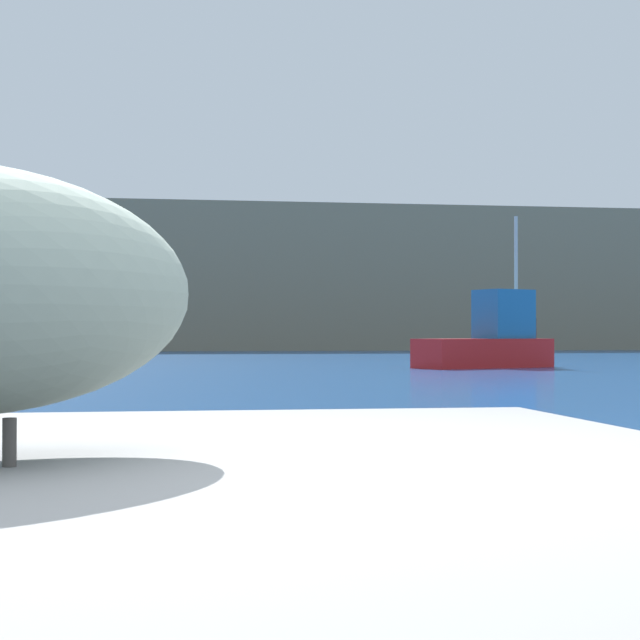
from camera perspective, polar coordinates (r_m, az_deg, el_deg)
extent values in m
cube|color=#7F755B|center=(78.58, -8.89, 2.05)|extent=(140.00, 13.58, 9.84)
cylinder|color=#4C4742|center=(2.43, -15.76, -6.11)|extent=(0.03, 0.03, 0.10)
cube|color=red|center=(36.72, 8.45, -1.71)|extent=(5.07, 3.40, 0.96)
cube|color=#1E6099|center=(37.30, 9.47, 0.30)|extent=(2.07, 1.88, 1.63)
cylinder|color=#B2B2B2|center=(37.73, 10.10, 2.18)|extent=(0.12, 0.12, 4.13)
cylinder|color=#3F382D|center=(38.27, 11.06, -0.42)|extent=(0.10, 0.10, 0.70)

